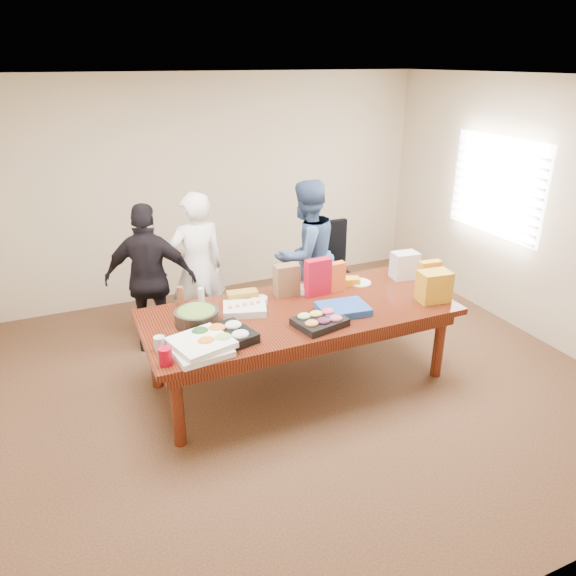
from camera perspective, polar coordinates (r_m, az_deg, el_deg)
name	(u,v)px	position (r m, az deg, el deg)	size (l,w,h in m)	color
floor	(299,381)	(5.20, 1.18, -9.87)	(5.50, 5.00, 0.02)	#47301E
ceiling	(302,76)	(4.36, 1.49, 21.64)	(5.50, 5.00, 0.02)	white
wall_back	(216,187)	(6.87, -7.70, 10.58)	(5.50, 0.04, 2.70)	beige
wall_front	(528,405)	(2.78, 24.15, -11.29)	(5.50, 0.04, 2.70)	beige
wall_right	(538,212)	(6.24, 25.05, 7.33)	(0.04, 5.00, 2.70)	beige
window_panel	(496,187)	(6.58, 21.26, 10.02)	(0.03, 1.40, 1.10)	white
window_blinds	(493,187)	(6.56, 21.01, 10.01)	(0.04, 1.36, 1.00)	beige
conference_table	(299,346)	(5.00, 1.21, -6.17)	(2.80, 1.20, 0.75)	#4C1C0F
office_chair	(336,277)	(6.12, 5.09, 1.22)	(0.56, 0.56, 1.09)	black
person_center	(197,269)	(5.67, -9.61, 2.05)	(0.59, 0.39, 1.63)	white
person_right	(306,255)	(5.93, 1.90, 3.53)	(0.81, 0.63, 1.66)	#395382
person_left	(150,279)	(5.57, -14.42, 0.89)	(0.92, 0.38, 1.56)	black
veggie_tray	(220,338)	(4.30, -7.20, -5.35)	(0.50, 0.39, 0.08)	black
fruit_tray	(320,322)	(4.54, 3.40, -3.61)	(0.41, 0.32, 0.06)	black
sheet_cake	(245,309)	(4.78, -4.63, -2.24)	(0.38, 0.28, 0.07)	white
salad_bowl	(197,317)	(4.62, -9.69, -3.07)	(0.38, 0.38, 0.12)	#2A241C
chip_bag_blue	(343,309)	(4.79, 5.86, -2.22)	(0.43, 0.33, 0.07)	#20479C
chip_bag_red	(318,277)	(5.07, 3.20, 1.16)	(0.25, 0.10, 0.36)	#B90C25
chip_bag_yellow	(429,277)	(5.30, 14.77, 1.17)	(0.21, 0.08, 0.32)	gold
chip_bag_orange	(335,277)	(5.18, 5.06, 1.18)	(0.19, 0.08, 0.29)	#E75C26
mayo_jar	(285,285)	(5.15, -0.29, 0.35)	(0.10, 0.10, 0.16)	white
mustard_bottle	(309,282)	(5.19, 2.26, 0.69)	(0.06, 0.06, 0.18)	yellow
dressing_bottle	(181,296)	(4.97, -11.34, -0.85)	(0.06, 0.06, 0.18)	brown
ranch_bottle	(201,297)	(4.94, -9.20, -0.92)	(0.06, 0.06, 0.17)	silver
banana_bunch	(349,281)	(5.38, 6.49, 0.74)	(0.21, 0.12, 0.07)	yellow
bread_loaf	(242,297)	(4.96, -4.88, -0.94)	(0.28, 0.12, 0.11)	olive
kraft_bag	(287,280)	(5.07, -0.15, 0.86)	(0.23, 0.13, 0.30)	brown
red_cup	(165,356)	(4.07, -12.91, -7.07)	(0.10, 0.10, 0.13)	#A90119
clear_cup_a	(160,344)	(4.26, -13.51, -5.78)	(0.09, 0.09, 0.12)	silver
clear_cup_b	(183,321)	(4.58, -11.09, -3.49)	(0.08, 0.08, 0.11)	silver
pizza_box_lower	(200,349)	(4.20, -9.36, -6.46)	(0.42, 0.42, 0.05)	white
pizza_box_upper	(201,343)	(4.19, -9.23, -5.76)	(0.42, 0.42, 0.05)	white
plate_a	(359,283)	(5.43, 7.60, 0.57)	(0.23, 0.23, 0.01)	white
plate_b	(338,279)	(5.49, 5.34, 0.94)	(0.25, 0.25, 0.02)	silver
dip_bowl_a	(303,289)	(5.17, 1.61, -0.16)	(0.15, 0.15, 0.06)	beige
dip_bowl_b	(259,301)	(4.93, -3.10, -1.36)	(0.16, 0.16, 0.06)	beige
grocery_bag_white	(405,265)	(5.60, 12.29, 2.37)	(0.26, 0.18, 0.27)	silver
grocery_bag_yellow	(434,286)	(5.13, 15.26, 0.18)	(0.29, 0.20, 0.29)	gold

